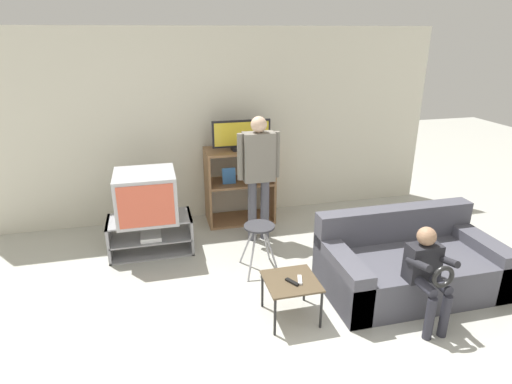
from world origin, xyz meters
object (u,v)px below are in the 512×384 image
object	(u,v)px
television_main	(146,196)
remote_control_white	(300,280)
folding_stool	(259,234)
snack_table	(291,284)
media_shelf	(240,185)
tv_stand	(151,235)
couch	(408,265)
person_seated_child	(428,270)
remote_control_black	(292,282)
person_standing_adult	(259,167)
television_flat	(242,136)

from	to	relation	value
television_main	remote_control_white	size ratio (longest dim) A/B	4.78
folding_stool	snack_table	bearing A→B (deg)	-85.32
media_shelf	snack_table	distance (m)	2.29
tv_stand	snack_table	size ratio (longest dim) A/B	2.05
folding_stool	remote_control_white	bearing A→B (deg)	-81.04
television_main	media_shelf	distance (m)	1.43
couch	person_seated_child	distance (m)	0.65
remote_control_black	remote_control_white	distance (m)	0.08
tv_stand	person_seated_child	xyz separation A→B (m)	(2.38, -1.99, 0.33)
remote_control_white	snack_table	bearing A→B (deg)	175.43
tv_stand	snack_table	world-z (taller)	tv_stand
television_main	tv_stand	bearing A→B (deg)	39.16
media_shelf	couch	size ratio (longest dim) A/B	0.59
tv_stand	media_shelf	xyz separation A→B (m)	(1.24, 0.65, 0.31)
person_standing_adult	remote_control_white	bearing A→B (deg)	-91.35
snack_table	person_standing_adult	world-z (taller)	person_standing_adult
remote_control_white	folding_stool	bearing A→B (deg)	115.34
remote_control_black	person_seated_child	world-z (taller)	person_seated_child
tv_stand	remote_control_black	size ratio (longest dim) A/B	6.85
tv_stand	television_flat	distance (m)	1.74
remote_control_white	person_seated_child	distance (m)	1.13
television_flat	snack_table	size ratio (longest dim) A/B	1.63
television_main	remote_control_white	world-z (taller)	television_main
person_seated_child	television_flat	bearing A→B (deg)	113.07
couch	person_standing_adult	size ratio (longest dim) A/B	1.11
tv_stand	media_shelf	world-z (taller)	media_shelf
television_flat	snack_table	xyz separation A→B (m)	(-0.03, -2.25, -0.88)
tv_stand	media_shelf	size ratio (longest dim) A/B	0.95
tv_stand	television_main	size ratio (longest dim) A/B	1.43
television_main	couch	xyz separation A→B (m)	(2.59, -1.43, -0.47)
snack_table	television_main	bearing A→B (deg)	127.76
snack_table	television_flat	bearing A→B (deg)	89.22
television_main	person_seated_child	size ratio (longest dim) A/B	0.74
folding_stool	remote_control_black	size ratio (longest dim) A/B	3.87
couch	remote_control_white	bearing A→B (deg)	-170.45
television_main	snack_table	distance (m)	2.08
television_flat	person_seated_child	bearing A→B (deg)	-66.93
remote_control_black	person_standing_adult	distance (m)	1.79
television_flat	remote_control_black	world-z (taller)	television_flat
snack_table	couch	world-z (taller)	couch
remote_control_white	person_standing_adult	size ratio (longest dim) A/B	0.09
television_flat	person_standing_adult	distance (m)	0.66
couch	television_flat	bearing A→B (deg)	122.35
remote_control_black	media_shelf	bearing A→B (deg)	60.25
folding_stool	couch	size ratio (longest dim) A/B	0.31
remote_control_black	folding_stool	bearing A→B (deg)	64.44
tv_stand	remote_control_black	xyz separation A→B (m)	(1.23, -1.67, 0.19)
couch	person_seated_child	xyz separation A→B (m)	(-0.19, -0.55, 0.29)
folding_stool	remote_control_black	xyz separation A→B (m)	(0.07, -0.94, -0.04)
television_flat	remote_control_black	xyz separation A→B (m)	(-0.04, -2.30, -0.82)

